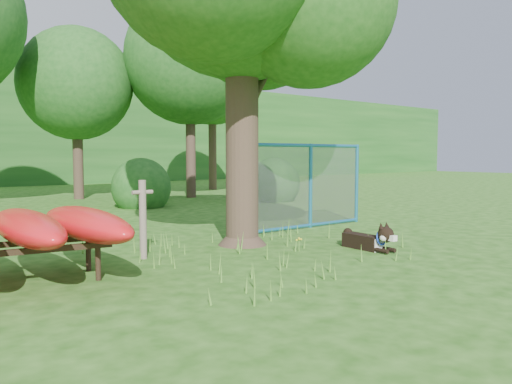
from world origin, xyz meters
TOP-DOWN VIEW (x-y plane):
  - ground at (0.00, 0.00)m, footprint 80.00×80.00m
  - wooden_post at (-1.40, 1.98)m, footprint 0.33×0.12m
  - husky_dog at (1.87, 0.21)m, footprint 0.31×1.15m
  - fence_section at (2.94, 2.69)m, footprint 3.15×0.11m
  - wildflower_clump at (0.87, 0.89)m, footprint 0.11×0.10m
  - bg_tree_c at (1.50, 13.00)m, footprint 4.00×4.00m
  - bg_tree_d at (5.00, 11.00)m, footprint 4.80×4.80m
  - bg_tree_e at (8.00, 14.00)m, footprint 4.60×4.60m
  - shrub_right at (6.50, 8.00)m, footprint 1.80×1.80m
  - shrub_mid at (2.00, 9.00)m, footprint 1.80×1.80m

SIDE VIEW (x-z plane):
  - ground at x=0.00m, z-range 0.00..0.00m
  - shrub_right at x=6.50m, z-range -0.90..0.90m
  - shrub_mid at x=2.00m, z-range -0.90..0.90m
  - husky_dog at x=1.87m, z-range -0.08..0.44m
  - wildflower_clump at x=0.87m, z-range 0.07..0.30m
  - wooden_post at x=-1.40m, z-range 0.04..1.25m
  - fence_section at x=2.94m, z-range -0.61..2.45m
  - bg_tree_c at x=1.50m, z-range 1.05..7.17m
  - bg_tree_d at x=5.00m, z-range 1.33..8.83m
  - bg_tree_e at x=8.00m, z-range 1.46..9.01m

